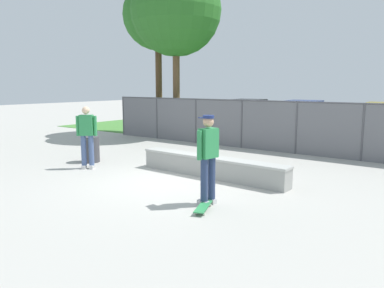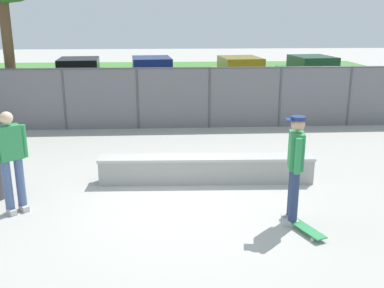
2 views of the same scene
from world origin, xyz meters
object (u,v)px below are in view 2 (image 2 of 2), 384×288
(skateboard, at_px, (306,228))
(car_green, at_px, (310,74))
(car_blue, at_px, (152,76))
(car_black, at_px, (80,78))
(skateboarder, at_px, (295,165))
(car_yellow, at_px, (239,76))
(bystander, at_px, (11,158))
(concrete_ledge, at_px, (206,169))

(skateboard, distance_m, car_green, 13.78)
(car_blue, distance_m, car_green, 7.05)
(car_blue, bearing_deg, car_black, -174.24)
(skateboarder, distance_m, car_blue, 12.84)
(skateboarder, relative_size, car_black, 0.42)
(skateboarder, xyz_separation_m, car_yellow, (1.11, 12.43, -0.19))
(car_green, bearing_deg, car_yellow, -174.63)
(bystander, bearing_deg, skateboard, -12.54)
(car_black, relative_size, car_green, 1.00)
(car_black, relative_size, car_yellow, 1.00)
(skateboard, bearing_deg, car_black, 114.84)
(skateboard, distance_m, car_blue, 13.24)
(car_blue, bearing_deg, car_yellow, -1.90)
(car_blue, height_order, bystander, bystander)
(car_green, bearing_deg, skateboard, -107.89)
(car_green, bearing_deg, concrete_ledge, -117.64)
(car_black, bearing_deg, car_green, 2.75)
(car_blue, bearing_deg, skateboard, -77.69)
(concrete_ledge, relative_size, car_green, 1.03)
(skateboard, xyz_separation_m, car_blue, (-2.82, 12.92, 0.77))
(car_blue, xyz_separation_m, car_green, (7.05, 0.18, 0.00))
(car_green, bearing_deg, skateboarder, -108.91)
(skateboard, height_order, car_green, car_green)
(car_yellow, distance_m, bystander, 13.09)
(concrete_ledge, height_order, car_black, car_black)
(car_black, bearing_deg, skateboarder, -65.04)
(concrete_ledge, relative_size, bystander, 2.46)
(concrete_ledge, relative_size, car_blue, 1.03)
(car_black, distance_m, car_yellow, 6.82)
(concrete_ledge, distance_m, car_blue, 10.67)
(car_yellow, bearing_deg, car_black, -178.50)
(concrete_ledge, bearing_deg, car_yellow, 77.19)
(car_yellow, relative_size, car_green, 1.00)
(concrete_ledge, xyz_separation_m, car_blue, (-1.42, 10.56, 0.56))
(concrete_ledge, distance_m, skateboarder, 2.48)
(skateboarder, relative_size, skateboard, 2.25)
(skateboarder, xyz_separation_m, skateboard, (0.13, -0.36, -0.96))
(car_blue, relative_size, car_yellow, 1.00)
(car_green, bearing_deg, car_black, -177.25)
(car_blue, distance_m, bystander, 12.01)
(car_yellow, height_order, car_green, same)
(skateboard, xyz_separation_m, car_yellow, (0.98, 12.79, 0.77))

